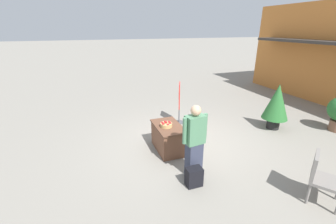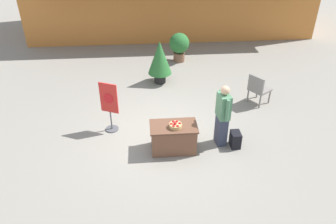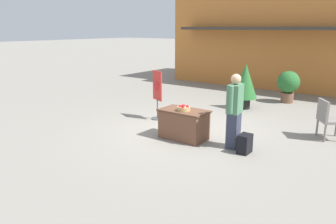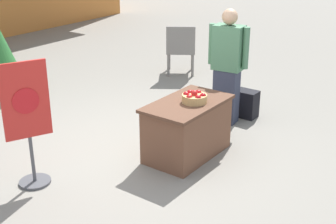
{
  "view_description": "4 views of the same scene",
  "coord_description": "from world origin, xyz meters",
  "px_view_note": "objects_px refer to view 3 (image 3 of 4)",
  "views": [
    {
      "loc": [
        5.4,
        -2.5,
        3.19
      ],
      "look_at": [
        -0.09,
        -0.49,
        0.98
      ],
      "focal_mm": 24.0,
      "sensor_mm": 36.0,
      "label": 1
    },
    {
      "loc": [
        -0.42,
        -7.19,
        5.29
      ],
      "look_at": [
        0.13,
        -0.43,
        1.01
      ],
      "focal_mm": 35.0,
      "sensor_mm": 36.0,
      "label": 2
    },
    {
      "loc": [
        4.54,
        -6.97,
        2.65
      ],
      "look_at": [
        -0.17,
        -0.69,
        0.62
      ],
      "focal_mm": 35.0,
      "sensor_mm": 36.0,
      "label": 3
    },
    {
      "loc": [
        -4.23,
        -3.61,
        2.75
      ],
      "look_at": [
        -0.11,
        -0.58,
        0.7
      ],
      "focal_mm": 50.0,
      "sensor_mm": 36.0,
      "label": 4
    }
  ],
  "objects_px": {
    "apple_basket": "(184,108)",
    "potted_plant_near_left": "(245,83)",
    "patio_chair": "(328,117)",
    "person_visitor": "(234,111)",
    "backpack": "(245,144)",
    "potted_plant_far_right": "(288,84)",
    "display_table": "(184,124)",
    "poster_board": "(157,94)"
  },
  "relations": [
    {
      "from": "backpack",
      "to": "person_visitor",
      "type": "bearing_deg",
      "value": 155.84
    },
    {
      "from": "backpack",
      "to": "potted_plant_far_right",
      "type": "xyz_separation_m",
      "value": [
        -0.84,
        5.58,
        0.47
      ]
    },
    {
      "from": "potted_plant_far_right",
      "to": "potted_plant_near_left",
      "type": "height_order",
      "value": "potted_plant_near_left"
    },
    {
      "from": "patio_chair",
      "to": "potted_plant_far_right",
      "type": "relative_size",
      "value": 0.85
    },
    {
      "from": "display_table",
      "to": "poster_board",
      "type": "xyz_separation_m",
      "value": [
        -1.62,
        1.0,
        0.4
      ]
    },
    {
      "from": "apple_basket",
      "to": "backpack",
      "type": "bearing_deg",
      "value": 2.42
    },
    {
      "from": "apple_basket",
      "to": "backpack",
      "type": "distance_m",
      "value": 1.67
    },
    {
      "from": "display_table",
      "to": "person_visitor",
      "type": "relative_size",
      "value": 0.7
    },
    {
      "from": "display_table",
      "to": "backpack",
      "type": "relative_size",
      "value": 2.79
    },
    {
      "from": "display_table",
      "to": "patio_chair",
      "type": "relative_size",
      "value": 1.2
    },
    {
      "from": "display_table",
      "to": "patio_chair",
      "type": "height_order",
      "value": "patio_chair"
    },
    {
      "from": "display_table",
      "to": "person_visitor",
      "type": "xyz_separation_m",
      "value": [
        1.25,
        0.15,
        0.5
      ]
    },
    {
      "from": "potted_plant_far_right",
      "to": "potted_plant_near_left",
      "type": "distance_m",
      "value": 2.01
    },
    {
      "from": "backpack",
      "to": "potted_plant_far_right",
      "type": "bearing_deg",
      "value": 98.57
    },
    {
      "from": "patio_chair",
      "to": "potted_plant_near_left",
      "type": "xyz_separation_m",
      "value": [
        -2.92,
        1.71,
        0.33
      ]
    },
    {
      "from": "person_visitor",
      "to": "poster_board",
      "type": "relative_size",
      "value": 1.17
    },
    {
      "from": "backpack",
      "to": "poster_board",
      "type": "xyz_separation_m",
      "value": [
        -3.22,
        1.01,
        0.56
      ]
    },
    {
      "from": "backpack",
      "to": "apple_basket",
      "type": "bearing_deg",
      "value": -177.58
    },
    {
      "from": "person_visitor",
      "to": "backpack",
      "type": "bearing_deg",
      "value": 148.82
    },
    {
      "from": "apple_basket",
      "to": "person_visitor",
      "type": "bearing_deg",
      "value": 10.57
    },
    {
      "from": "display_table",
      "to": "person_visitor",
      "type": "height_order",
      "value": "person_visitor"
    },
    {
      "from": "person_visitor",
      "to": "potted_plant_far_right",
      "type": "relative_size",
      "value": 1.47
    },
    {
      "from": "patio_chair",
      "to": "potted_plant_near_left",
      "type": "height_order",
      "value": "potted_plant_near_left"
    },
    {
      "from": "apple_basket",
      "to": "poster_board",
      "type": "height_order",
      "value": "poster_board"
    },
    {
      "from": "poster_board",
      "to": "apple_basket",
      "type": "bearing_deg",
      "value": 81.15
    },
    {
      "from": "backpack",
      "to": "potted_plant_near_left",
      "type": "relative_size",
      "value": 0.28
    },
    {
      "from": "backpack",
      "to": "potted_plant_near_left",
      "type": "xyz_separation_m",
      "value": [
        -1.71,
        3.78,
        0.67
      ]
    },
    {
      "from": "person_visitor",
      "to": "potted_plant_near_left",
      "type": "distance_m",
      "value": 3.87
    },
    {
      "from": "person_visitor",
      "to": "backpack",
      "type": "height_order",
      "value": "person_visitor"
    },
    {
      "from": "apple_basket",
      "to": "potted_plant_far_right",
      "type": "height_order",
      "value": "potted_plant_far_right"
    },
    {
      "from": "backpack",
      "to": "patio_chair",
      "type": "xyz_separation_m",
      "value": [
        1.21,
        2.07,
        0.34
      ]
    },
    {
      "from": "apple_basket",
      "to": "poster_board",
      "type": "bearing_deg",
      "value": 147.21
    },
    {
      "from": "display_table",
      "to": "apple_basket",
      "type": "xyz_separation_m",
      "value": [
        0.04,
        -0.07,
        0.42
      ]
    },
    {
      "from": "potted_plant_far_right",
      "to": "person_visitor",
      "type": "bearing_deg",
      "value": -84.87
    },
    {
      "from": "apple_basket",
      "to": "patio_chair",
      "type": "distance_m",
      "value": 3.51
    },
    {
      "from": "apple_basket",
      "to": "potted_plant_near_left",
      "type": "xyz_separation_m",
      "value": [
        -0.15,
        3.85,
        0.1
      ]
    },
    {
      "from": "apple_basket",
      "to": "poster_board",
      "type": "relative_size",
      "value": 0.22
    },
    {
      "from": "patio_chair",
      "to": "potted_plant_near_left",
      "type": "bearing_deg",
      "value": 115.35
    },
    {
      "from": "poster_board",
      "to": "patio_chair",
      "type": "height_order",
      "value": "poster_board"
    },
    {
      "from": "backpack",
      "to": "patio_chair",
      "type": "bearing_deg",
      "value": 59.65
    },
    {
      "from": "poster_board",
      "to": "potted_plant_far_right",
      "type": "height_order",
      "value": "poster_board"
    },
    {
      "from": "person_visitor",
      "to": "potted_plant_near_left",
      "type": "height_order",
      "value": "person_visitor"
    }
  ]
}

